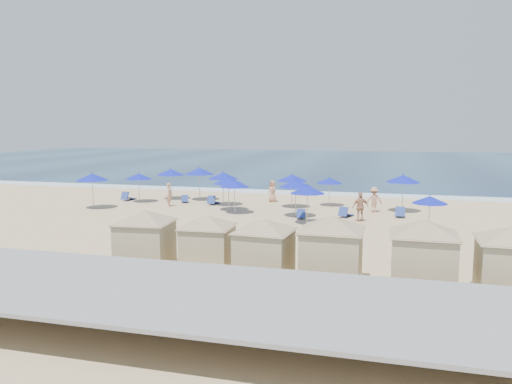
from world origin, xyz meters
TOP-DOWN VIEW (x-y plane):
  - ground at (0.00, 0.00)m, footprint 160.00×160.00m
  - ocean at (0.00, 55.00)m, footprint 160.00×80.00m
  - surf_line at (0.00, 15.50)m, footprint 160.00×2.50m
  - seawall at (0.00, -13.50)m, footprint 160.00×6.10m
  - trash_bin at (-1.91, -4.38)m, footprint 0.88×0.88m
  - cabana_0 at (-2.85, -9.84)m, footprint 4.39×4.39m
  - cabana_1 at (-0.27, -9.44)m, footprint 4.11×4.11m
  - cabana_2 at (2.23, -9.96)m, footprint 4.24×4.24m
  - cabana_3 at (4.78, -9.92)m, footprint 4.64×4.64m
  - cabana_4 at (8.00, -9.91)m, footprint 4.67×4.67m
  - cabana_5 at (10.81, -9.98)m, footprint 4.54×4.54m
  - umbrella_0 at (-12.20, 7.01)m, footprint 2.08×2.08m
  - umbrella_1 at (-13.91, 3.35)m, footprint 2.33×2.33m
  - umbrella_2 at (-10.43, 9.13)m, footprint 2.27×2.27m
  - umbrella_3 at (-4.16, 5.06)m, footprint 2.17×2.17m
  - umbrella_4 at (-5.29, 7.20)m, footprint 2.28×2.28m
  - umbrella_5 at (-3.40, 4.06)m, footprint 2.07×2.07m
  - umbrella_6 at (0.86, 3.84)m, footprint 2.24×2.24m
  - umbrella_7 at (-0.11, 7.50)m, footprint 2.23×2.23m
  - umbrella_8 at (1.99, 1.58)m, footprint 2.15×2.15m
  - umbrella_9 at (2.43, 9.00)m, footprint 1.94×1.94m
  - umbrella_10 at (7.65, 7.63)m, footprint 2.36×2.36m
  - umbrella_11 at (8.92, 0.50)m, footprint 1.95×1.95m
  - umbrella_12 at (-7.99, 9.22)m, footprint 2.39×2.39m
  - beach_chair_0 at (-13.56, 7.62)m, footprint 0.73×1.43m
  - beach_chair_1 at (-8.67, 7.76)m, footprint 0.96×1.28m
  - beach_chair_2 at (-6.20, 7.39)m, footprint 0.60×1.35m
  - beach_chair_3 at (1.32, 3.32)m, footprint 0.75×1.32m
  - beach_chair_4 at (4.03, 4.64)m, footprint 0.99×1.44m
  - beach_chair_5 at (7.49, 5.58)m, footprint 0.62×1.37m
  - beachgoer_0 at (-9.05, 5.79)m, footprint 0.60×0.74m
  - beachgoer_1 at (5.05, 3.38)m, footprint 1.17×0.91m
  - beachgoer_2 at (5.75, 7.02)m, footprint 1.30×0.98m
  - beachgoer_3 at (-2.14, 9.91)m, footprint 1.00×0.91m

SIDE VIEW (x-z plane):
  - ground at x=0.00m, z-range 0.00..0.00m
  - ocean at x=0.00m, z-range 0.00..0.06m
  - surf_line at x=0.00m, z-range 0.00..0.08m
  - beach_chair_1 at x=-8.67m, z-range -0.10..0.54m
  - beach_chair_3 at x=1.32m, z-range -0.11..0.58m
  - beach_chair_4 at x=4.03m, z-range -0.11..0.62m
  - beach_chair_2 at x=-6.20m, z-range -0.11..0.63m
  - beach_chair_5 at x=7.49m, z-range -0.12..0.64m
  - beach_chair_0 at x=-13.56m, z-range -0.12..0.64m
  - trash_bin at x=-1.91m, z-range 0.00..0.86m
  - seawall at x=0.00m, z-range 0.04..1.26m
  - beachgoer_3 at x=-2.14m, z-range 0.00..1.71m
  - beachgoer_0 at x=-9.05m, z-range 0.00..1.76m
  - beachgoer_2 at x=5.75m, z-range 0.00..1.78m
  - beachgoer_1 at x=5.05m, z-range 0.00..1.85m
  - cabana_1 at x=-0.27m, z-range 0.19..2.77m
  - cabana_2 at x=2.23m, z-range 0.19..2.86m
  - cabana_0 at x=-2.85m, z-range 0.20..2.97m
  - cabana_5 at x=10.81m, z-range 0.21..3.05m
  - cabana_3 at x=4.78m, z-range 0.21..3.12m
  - cabana_4 at x=8.00m, z-range 0.21..3.14m
  - umbrella_9 at x=2.43m, z-range 0.81..3.02m
  - umbrella_11 at x=8.92m, z-range 0.81..3.03m
  - umbrella_5 at x=-3.40m, z-range 0.87..3.22m
  - umbrella_0 at x=-12.20m, z-range 0.87..3.23m
  - umbrella_8 at x=1.99m, z-range 0.90..3.34m
  - umbrella_3 at x=-4.16m, z-range 0.91..3.37m
  - umbrella_7 at x=-0.11m, z-range 0.93..3.46m
  - umbrella_6 at x=0.86m, z-range 0.94..3.48m
  - umbrella_2 at x=-10.43m, z-range 0.95..3.53m
  - umbrella_4 at x=-5.29m, z-range 0.95..3.55m
  - umbrella_1 at x=-13.91m, z-range 0.97..3.62m
  - umbrella_10 at x=7.65m, z-range 0.99..3.68m
  - umbrella_12 at x=-7.99m, z-range 1.00..3.72m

